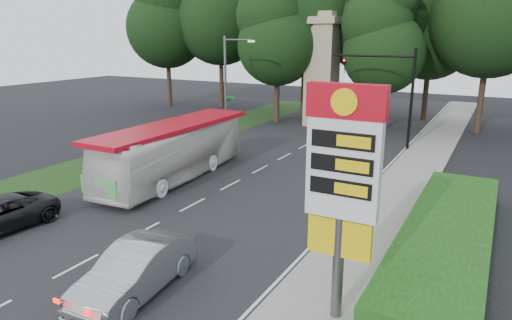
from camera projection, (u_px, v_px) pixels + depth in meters
The scene contains 18 objects.
ground at pixel (65, 273), 15.95m from camera, with size 120.00×120.00×0.00m, color black.
road_surface at pixel (240, 180), 26.11m from camera, with size 14.00×80.00×0.02m, color black.
sidewalk_right at pixel (390, 205), 22.16m from camera, with size 3.00×80.00×0.12m, color gray.
grass_verge_left at pixel (174, 142), 35.58m from camera, with size 5.00×50.00×0.02m, color #193814.
hedge at pixel (447, 239), 17.25m from camera, with size 3.00×14.00×1.20m, color #154512.
gas_station_pylon at pixel (343, 174), 12.21m from camera, with size 2.10×0.45×6.85m.
traffic_signal_mast at pixel (394, 84), 32.40m from camera, with size 6.10×0.35×7.20m.
streetlight_signs at pixel (228, 82), 36.64m from camera, with size 2.75×0.98×8.00m.
monument at pixel (322, 69), 40.92m from camera, with size 3.00×3.00×10.05m.
tree_far_west at pixel (166, 11), 51.24m from camera, with size 8.96×8.96×17.60m.
tree_west_mid at pixel (220, 1), 49.89m from camera, with size 9.80×9.80×19.25m.
tree_west_near at pixel (277, 16), 49.25m from camera, with size 8.40×8.40×16.50m.
tree_center_right at pixel (374, 2), 42.20m from camera, with size 9.24×9.24×18.15m.
tree_east_near at pixel (433, 17), 41.94m from camera, with size 8.12×8.12×15.95m.
tree_monument_left at pixel (278, 28), 40.98m from camera, with size 7.28×7.28×14.30m.
tree_monument_right at pixel (385, 36), 37.19m from camera, with size 6.72×6.72×13.20m.
transit_bus at pixel (174, 152), 26.08m from camera, with size 2.69×11.51×3.21m, color white.
sedan_silver at pixel (136, 270), 14.54m from camera, with size 1.71×4.90×1.61m, color #A6AAAE.
Camera 1 is at (12.76, -9.37, 8.03)m, focal length 32.00 mm.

